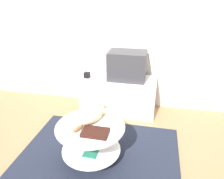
% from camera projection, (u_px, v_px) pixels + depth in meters
% --- Properties ---
extents(ground_plane, '(12.00, 12.00, 0.00)m').
position_uv_depth(ground_plane, '(97.00, 162.00, 2.42)').
color(ground_plane, '#93704C').
extents(wall_back, '(8.00, 0.05, 2.60)m').
position_uv_depth(wall_back, '(121.00, 22.00, 3.18)').
color(wall_back, silver).
rests_on(wall_back, ground_plane).
extents(rug, '(1.79, 1.58, 0.02)m').
position_uv_depth(rug, '(97.00, 162.00, 2.41)').
color(rug, '#1E2333').
rests_on(rug, ground_plane).
extents(tv_stand, '(1.11, 0.46, 0.55)m').
position_uv_depth(tv_stand, '(118.00, 95.00, 3.33)').
color(tv_stand, white).
rests_on(tv_stand, ground_plane).
extents(tv, '(0.53, 0.36, 0.41)m').
position_uv_depth(tv, '(127.00, 66.00, 3.11)').
color(tv, '#333338').
rests_on(tv, tv_stand).
extents(speaker, '(0.08, 0.08, 0.08)m').
position_uv_depth(speaker, '(87.00, 75.00, 3.23)').
color(speaker, black).
rests_on(speaker, tv_stand).
extents(coffee_table, '(0.72, 0.72, 0.43)m').
position_uv_depth(coffee_table, '(91.00, 138.00, 2.33)').
color(coffee_table, '#B2B2B7').
rests_on(coffee_table, rug).
extents(dvd_box, '(0.26, 0.17, 0.04)m').
position_uv_depth(dvd_box, '(95.00, 132.00, 2.13)').
color(dvd_box, black).
rests_on(dvd_box, coffee_table).
extents(cat, '(0.28, 0.50, 0.14)m').
position_uv_depth(cat, '(93.00, 115.00, 2.33)').
color(cat, beige).
rests_on(cat, coffee_table).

